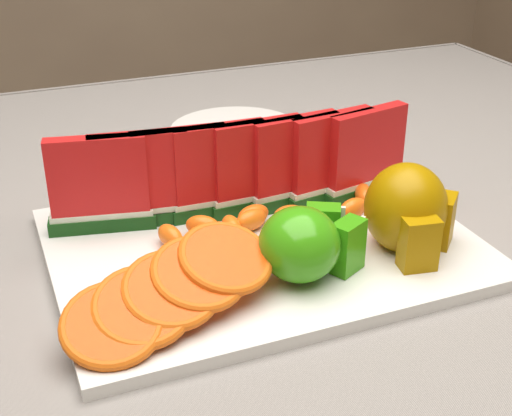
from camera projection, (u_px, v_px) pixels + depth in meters
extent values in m
cube|color=#4D3119|center=(150.00, 242.00, 0.76)|extent=(1.40, 0.90, 0.03)
cube|color=#4D3119|center=(418.00, 255.00, 1.47)|extent=(0.06, 0.06, 0.72)
cube|color=slate|center=(149.00, 227.00, 0.75)|extent=(1.52, 1.02, 0.01)
cube|color=slate|center=(78.00, 143.00, 1.21)|extent=(1.52, 0.01, 0.20)
cube|color=silver|center=(262.00, 246.00, 0.69)|extent=(0.40, 0.30, 0.01)
ellipsoid|color=#14860C|center=(299.00, 244.00, 0.62)|extent=(0.08, 0.08, 0.07)
cube|color=#14860C|center=(347.00, 246.00, 0.63)|extent=(0.04, 0.03, 0.05)
cube|color=beige|center=(353.00, 245.00, 0.63)|extent=(0.03, 0.02, 0.05)
cube|color=#14860C|center=(323.00, 230.00, 0.66)|extent=(0.04, 0.03, 0.05)
cube|color=beige|center=(328.00, 229.00, 0.66)|extent=(0.03, 0.02, 0.05)
ellipsoid|color=#A15B0C|center=(406.00, 208.00, 0.67)|extent=(0.09, 0.09, 0.09)
cube|color=#A15B0C|center=(419.00, 245.00, 0.64)|extent=(0.04, 0.03, 0.05)
cube|color=#A15B0C|center=(441.00, 221.00, 0.68)|extent=(0.04, 0.04, 0.05)
cylinder|color=silver|center=(236.00, 131.00, 0.98)|extent=(0.24, 0.24, 0.01)
cube|color=#0C350E|center=(103.00, 223.00, 0.71)|extent=(0.11, 0.04, 0.01)
cube|color=silver|center=(102.00, 214.00, 0.70)|extent=(0.10, 0.04, 0.01)
cube|color=red|center=(98.00, 175.00, 0.69)|extent=(0.10, 0.04, 0.08)
cube|color=#0C350E|center=(143.00, 218.00, 0.72)|extent=(0.11, 0.04, 0.01)
cube|color=silver|center=(143.00, 209.00, 0.71)|extent=(0.10, 0.03, 0.01)
cube|color=red|center=(139.00, 171.00, 0.70)|extent=(0.10, 0.03, 0.08)
cube|color=#0C350E|center=(183.00, 213.00, 0.73)|extent=(0.11, 0.03, 0.01)
cube|color=silver|center=(182.00, 204.00, 0.72)|extent=(0.10, 0.03, 0.01)
cube|color=red|center=(180.00, 166.00, 0.71)|extent=(0.10, 0.02, 0.08)
cube|color=#0C350E|center=(221.00, 208.00, 0.74)|extent=(0.11, 0.02, 0.01)
cube|color=silver|center=(221.00, 199.00, 0.73)|extent=(0.10, 0.02, 0.01)
cube|color=red|center=(220.00, 162.00, 0.72)|extent=(0.10, 0.02, 0.08)
cube|color=#0C350E|center=(258.00, 203.00, 0.75)|extent=(0.11, 0.02, 0.01)
cube|color=silver|center=(258.00, 194.00, 0.74)|extent=(0.10, 0.02, 0.01)
cube|color=red|center=(258.00, 157.00, 0.73)|extent=(0.10, 0.02, 0.08)
cube|color=#0C350E|center=(294.00, 198.00, 0.76)|extent=(0.11, 0.03, 0.01)
cube|color=silver|center=(294.00, 190.00, 0.75)|extent=(0.10, 0.03, 0.01)
cube|color=red|center=(295.00, 153.00, 0.73)|extent=(0.10, 0.02, 0.08)
cube|color=#0C350E|center=(330.00, 194.00, 0.77)|extent=(0.11, 0.04, 0.01)
cube|color=silver|center=(330.00, 185.00, 0.76)|extent=(0.10, 0.03, 0.01)
cube|color=red|center=(332.00, 149.00, 0.74)|extent=(0.10, 0.03, 0.08)
cube|color=#0C350E|center=(364.00, 189.00, 0.78)|extent=(0.11, 0.04, 0.01)
cube|color=silver|center=(365.00, 181.00, 0.77)|extent=(0.10, 0.04, 0.01)
cube|color=red|center=(367.00, 145.00, 0.75)|extent=(0.10, 0.04, 0.08)
cylinder|color=#EB4F00|center=(112.00, 324.00, 0.54)|extent=(0.09, 0.08, 0.03)
torus|color=red|center=(112.00, 324.00, 0.54)|extent=(0.10, 0.10, 0.04)
cylinder|color=#EB4F00|center=(143.00, 306.00, 0.56)|extent=(0.08, 0.08, 0.03)
torus|color=red|center=(143.00, 306.00, 0.56)|extent=(0.09, 0.09, 0.04)
cylinder|color=#EB4F00|center=(172.00, 289.00, 0.57)|extent=(0.08, 0.07, 0.03)
torus|color=red|center=(172.00, 289.00, 0.57)|extent=(0.08, 0.08, 0.04)
cylinder|color=#EB4F00|center=(199.00, 273.00, 0.58)|extent=(0.08, 0.08, 0.03)
torus|color=red|center=(199.00, 273.00, 0.58)|extent=(0.09, 0.09, 0.04)
cylinder|color=#EB4F00|center=(226.00, 258.00, 0.60)|extent=(0.09, 0.09, 0.03)
torus|color=red|center=(226.00, 258.00, 0.60)|extent=(0.10, 0.10, 0.04)
cylinder|color=#EB4F00|center=(118.00, 196.00, 0.75)|extent=(0.06, 0.06, 0.02)
torus|color=red|center=(118.00, 196.00, 0.75)|extent=(0.07, 0.07, 0.03)
cylinder|color=#EB4F00|center=(163.00, 186.00, 0.76)|extent=(0.07, 0.07, 0.02)
torus|color=red|center=(163.00, 186.00, 0.76)|extent=(0.08, 0.08, 0.03)
cylinder|color=#EB4F00|center=(205.00, 176.00, 0.78)|extent=(0.07, 0.07, 0.02)
torus|color=red|center=(205.00, 176.00, 0.78)|extent=(0.08, 0.08, 0.03)
cylinder|color=#EB4F00|center=(246.00, 167.00, 0.79)|extent=(0.08, 0.08, 0.02)
torus|color=red|center=(246.00, 167.00, 0.79)|extent=(0.09, 0.09, 0.03)
cylinder|color=#EB4F00|center=(285.00, 158.00, 0.81)|extent=(0.08, 0.08, 0.02)
torus|color=red|center=(285.00, 158.00, 0.81)|extent=(0.09, 0.09, 0.03)
cylinder|color=#EB4F00|center=(323.00, 150.00, 0.82)|extent=(0.09, 0.08, 0.02)
torus|color=red|center=(323.00, 150.00, 0.82)|extent=(0.10, 0.10, 0.03)
ellipsoid|color=#CE4323|center=(170.00, 236.00, 0.67)|extent=(0.03, 0.04, 0.02)
ellipsoid|color=#CE4323|center=(203.00, 226.00, 0.69)|extent=(0.04, 0.03, 0.02)
ellipsoid|color=#CE4323|center=(231.00, 227.00, 0.69)|extent=(0.02, 0.04, 0.02)
ellipsoid|color=#CE4323|center=(251.00, 220.00, 0.70)|extent=(0.04, 0.03, 0.02)
ellipsoid|color=#CE4323|center=(253.00, 215.00, 0.71)|extent=(0.04, 0.02, 0.02)
ellipsoid|color=#CE4323|center=(290.00, 215.00, 0.71)|extent=(0.04, 0.03, 0.02)
ellipsoid|color=#CE4323|center=(307.00, 225.00, 0.70)|extent=(0.04, 0.02, 0.02)
ellipsoid|color=#CE4323|center=(334.00, 219.00, 0.71)|extent=(0.04, 0.03, 0.02)
ellipsoid|color=#CE4323|center=(353.00, 208.00, 0.73)|extent=(0.04, 0.03, 0.02)
ellipsoid|color=#CE4323|center=(363.00, 195.00, 0.75)|extent=(0.03, 0.04, 0.02)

